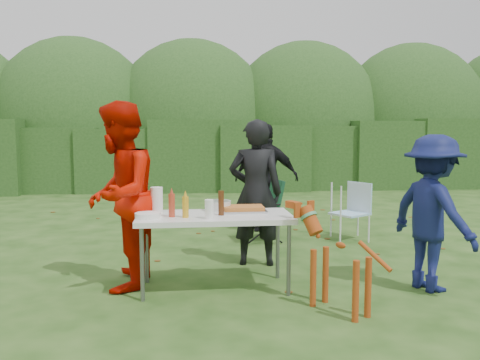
{
  "coord_description": "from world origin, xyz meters",
  "views": [
    {
      "loc": [
        -0.29,
        -4.73,
        1.6
      ],
      "look_at": [
        0.34,
        0.84,
        1.0
      ],
      "focal_mm": 38.0,
      "sensor_mm": 36.0,
      "label": 1
    }
  ],
  "objects": [
    {
      "name": "ground",
      "position": [
        0.0,
        0.0,
        0.0
      ],
      "size": [
        80.0,
        80.0,
        0.0
      ],
      "primitive_type": "plane",
      "color": "#1E4211"
    },
    {
      "name": "hedge_row",
      "position": [
        0.0,
        8.0,
        0.85
      ],
      "size": [
        22.0,
        1.4,
        1.7
      ],
      "primitive_type": "cube",
      "color": "#23471C",
      "rests_on": "ground"
    },
    {
      "name": "shrub_backdrop",
      "position": [
        0.0,
        9.6,
        1.6
      ],
      "size": [
        20.0,
        2.6,
        3.2
      ],
      "primitive_type": "ellipsoid",
      "color": "#3D6628",
      "rests_on": "ground"
    },
    {
      "name": "folding_table",
      "position": [
        0.01,
        0.13,
        0.69
      ],
      "size": [
        1.5,
        0.7,
        0.74
      ],
      "color": "silver",
      "rests_on": "ground"
    },
    {
      "name": "person_cook",
      "position": [
        0.54,
        0.98,
        0.84
      ],
      "size": [
        0.67,
        0.5,
        1.67
      ],
      "primitive_type": "imported",
      "rotation": [
        0.0,
        0.0,
        2.97
      ],
      "color": "black",
      "rests_on": "ground"
    },
    {
      "name": "person_red_jacket",
      "position": [
        -0.91,
        0.28,
        0.92
      ],
      "size": [
        0.79,
        0.97,
        1.84
      ],
      "primitive_type": "imported",
      "rotation": [
        0.0,
        0.0,
        -1.68
      ],
      "color": "#C11000",
      "rests_on": "ground"
    },
    {
      "name": "person_black_puffy",
      "position": [
        0.97,
        2.79,
        0.82
      ],
      "size": [
        1.03,
        0.66,
        1.63
      ],
      "primitive_type": "imported",
      "rotation": [
        0.0,
        0.0,
        2.85
      ],
      "color": "black",
      "rests_on": "ground"
    },
    {
      "name": "child",
      "position": [
        2.12,
        -0.11,
        0.76
      ],
      "size": [
        0.86,
        1.11,
        1.52
      ],
      "primitive_type": "imported",
      "rotation": [
        0.0,
        0.0,
        1.91
      ],
      "color": "#101749",
      "rests_on": "ground"
    },
    {
      "name": "dog",
      "position": [
        1.05,
        -0.6,
        0.44
      ],
      "size": [
        0.82,
        0.99,
        0.89
      ],
      "primitive_type": null,
      "rotation": [
        0.0,
        0.0,
        2.14
      ],
      "color": "#9B3D13",
      "rests_on": "ground"
    },
    {
      "name": "camping_chair",
      "position": [
        0.8,
        2.16,
        0.43
      ],
      "size": [
        0.62,
        0.62,
        0.86
      ],
      "primitive_type": null,
      "rotation": [
        0.0,
        0.0,
        3.3
      ],
      "color": "#144027",
      "rests_on": "ground"
    },
    {
      "name": "lawn_chair",
      "position": [
        2.04,
        2.1,
        0.4
      ],
      "size": [
        0.66,
        0.66,
        0.81
      ],
      "primitive_type": null,
      "rotation": [
        0.0,
        0.0,
        3.69
      ],
      "color": "#4BA9E1",
      "rests_on": "ground"
    },
    {
      "name": "food_tray",
      "position": [
        0.32,
        0.28,
        0.75
      ],
      "size": [
        0.45,
        0.3,
        0.02
      ],
      "primitive_type": "cube",
      "color": "#B7B7BA",
      "rests_on": "folding_table"
    },
    {
      "name": "focaccia_bread",
      "position": [
        0.32,
        0.28,
        0.78
      ],
      "size": [
        0.4,
        0.26,
        0.04
      ],
      "primitive_type": "cube",
      "color": "#BB6A29",
      "rests_on": "food_tray"
    },
    {
      "name": "mustard_bottle",
      "position": [
        -0.27,
        0.01,
        0.84
      ],
      "size": [
        0.06,
        0.06,
        0.2
      ],
      "primitive_type": "cylinder",
      "color": "gold",
      "rests_on": "folding_table"
    },
    {
      "name": "ketchup_bottle",
      "position": [
        -0.4,
        0.06,
        0.85
      ],
      "size": [
        0.06,
        0.06,
        0.22
      ],
      "primitive_type": "cylinder",
      "color": "#AB3720",
      "rests_on": "folding_table"
    },
    {
      "name": "beer_bottle",
      "position": [
        0.08,
        0.1,
        0.86
      ],
      "size": [
        0.06,
        0.06,
        0.24
      ],
      "primitive_type": "cylinder",
      "color": "#47230F",
      "rests_on": "folding_table"
    },
    {
      "name": "paper_towel_roll",
      "position": [
        -0.55,
        0.28,
        0.87
      ],
      "size": [
        0.12,
        0.12,
        0.26
      ],
      "primitive_type": "cylinder",
      "color": "white",
      "rests_on": "folding_table"
    },
    {
      "name": "cup_stack",
      "position": [
        -0.05,
        -0.08,
        0.83
      ],
      "size": [
        0.08,
        0.08,
        0.18
      ],
      "primitive_type": "cylinder",
      "color": "white",
      "rests_on": "folding_table"
    },
    {
      "name": "pasta_bowl",
      "position": [
        0.07,
        0.38,
        0.79
      ],
      "size": [
        0.26,
        0.26,
        0.1
      ],
      "primitive_type": "cylinder",
      "color": "silver",
      "rests_on": "folding_table"
    },
    {
      "name": "plate_stack",
      "position": [
        -0.62,
        0.02,
        0.77
      ],
      "size": [
        0.24,
        0.24,
        0.05
      ],
      "primitive_type": "cylinder",
      "color": "white",
      "rests_on": "folding_table"
    }
  ]
}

